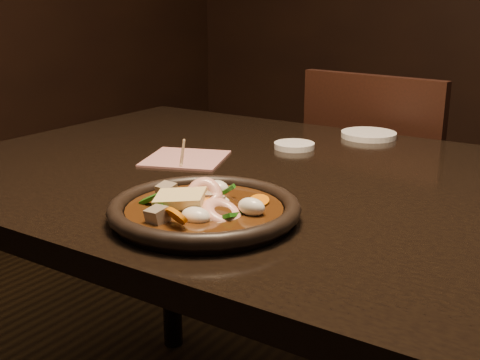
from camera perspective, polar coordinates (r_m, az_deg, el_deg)
The scene contains 8 objects.
table at distance 1.08m, azimuth 9.80°, elevation -4.44°, with size 1.60×0.90×0.75m.
chair at distance 1.77m, azimuth 13.54°, elevation -2.94°, with size 0.46×0.46×0.88m.
plate at distance 0.88m, azimuth -3.39°, elevation -2.88°, with size 0.28×0.28×0.03m.
stirfry at distance 0.88m, azimuth -3.42°, elevation -2.59°, with size 0.19×0.19×0.07m.
soy_dish at distance 1.31m, azimuth 5.17°, elevation 3.27°, with size 0.09×0.09×0.01m, color white.
saucer_left at distance 1.45m, azimuth 12.10°, elevation 4.22°, with size 0.13×0.13×0.01m, color white.
chopsticks at distance 1.27m, azimuth -5.46°, elevation 2.61°, with size 0.14×0.19×0.01m.
napkin at distance 1.22m, azimuth -5.17°, elevation 2.04°, with size 0.15×0.15×0.00m, color #B67570.
Camera 1 is at (0.39, -0.93, 1.06)m, focal length 45.00 mm.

